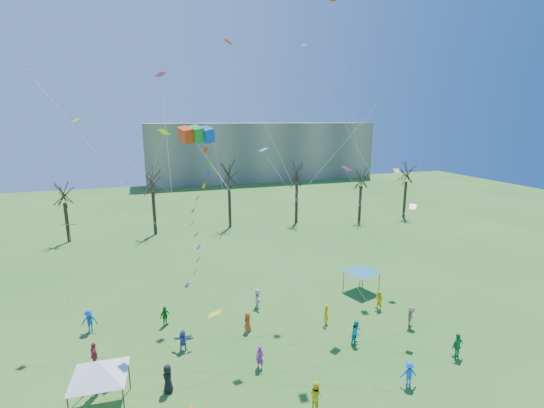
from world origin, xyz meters
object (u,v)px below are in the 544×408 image
object	(u,v)px
canopy_tent_blue	(362,268)
distant_building	(261,151)
big_box_kite	(204,219)
canopy_tent_white	(99,369)

from	to	relation	value
canopy_tent_blue	distant_building	bearing A→B (deg)	81.25
distant_building	big_box_kite	world-z (taller)	big_box_kite
canopy_tent_white	canopy_tent_blue	world-z (taller)	canopy_tent_white
big_box_kite	canopy_tent_blue	xyz separation A→B (m)	(15.77, 7.70, -8.08)
distant_building	canopy_tent_blue	xyz separation A→B (m)	(-10.68, -69.37, -5.19)
distant_building	canopy_tent_white	distance (m)	84.88
big_box_kite	canopy_tent_blue	world-z (taller)	big_box_kite
big_box_kite	canopy_tent_white	xyz separation A→B (m)	(-6.25, -1.10, -7.76)
big_box_kite	canopy_tent_white	bearing A→B (deg)	-169.99
canopy_tent_white	big_box_kite	bearing A→B (deg)	10.01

